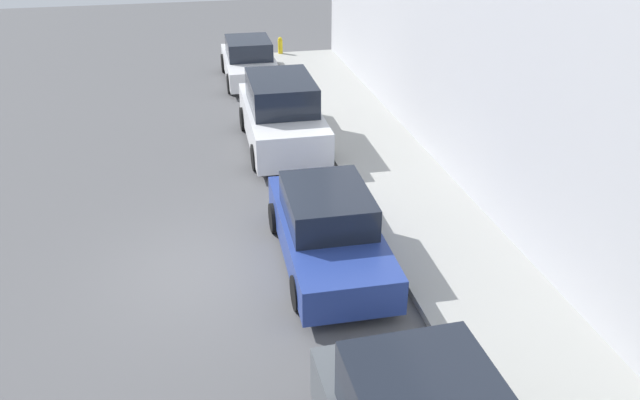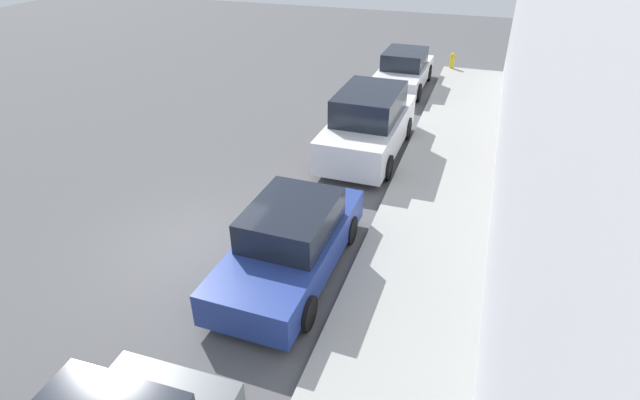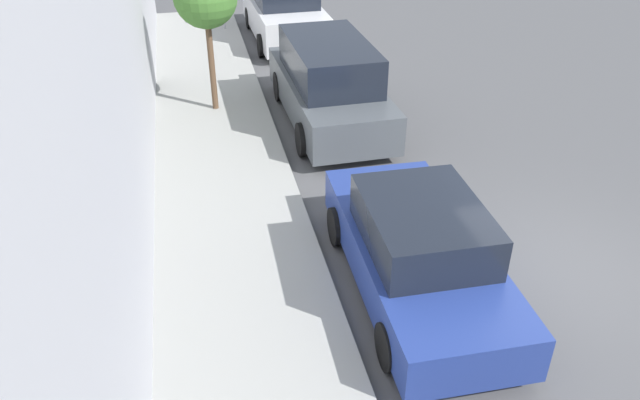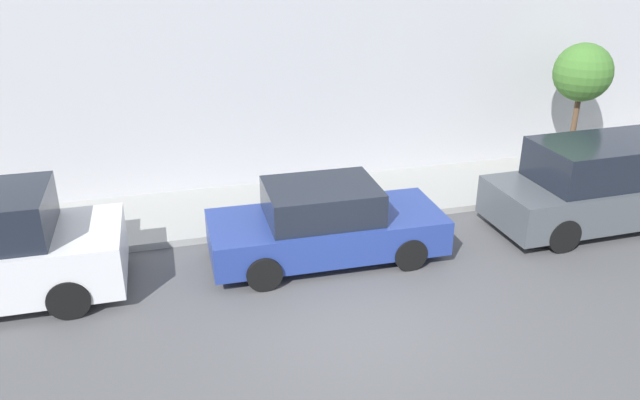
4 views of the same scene
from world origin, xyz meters
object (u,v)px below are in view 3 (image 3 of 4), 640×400
Objects in this scene: parked_suv_nearest at (284,10)px; parked_minivan_second at (329,84)px; parking_meter_near at (222,1)px; parked_sedan_third at (418,250)px.

parked_suv_nearest is 6.34m from parked_minivan_second.
parking_meter_near is at bearing -76.73° from parked_minivan_second.
parking_meter_near is (1.76, -7.44, 0.11)m from parked_minivan_second.
parked_suv_nearest is 1.07× the size of parked_sedan_third.
parked_minivan_second is 1.09× the size of parked_sedan_third.
parked_minivan_second is at bearing -90.90° from parked_sedan_third.
parking_meter_near is at bearing -83.05° from parked_sedan_third.
parking_meter_near is at bearing -31.42° from parked_suv_nearest.
parked_minivan_second is at bearing 89.57° from parked_suv_nearest.
parking_meter_near is (1.66, -13.60, 0.31)m from parked_sedan_third.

